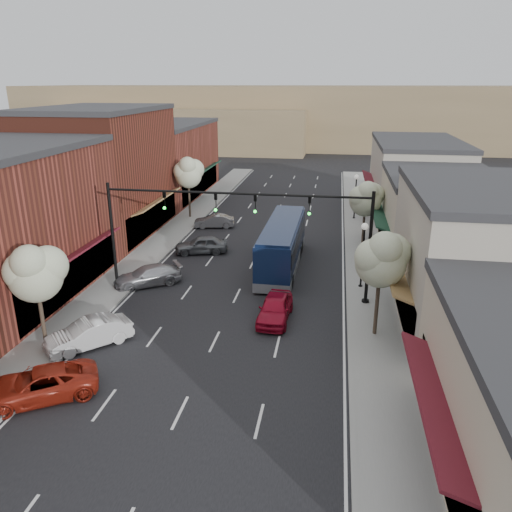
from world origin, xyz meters
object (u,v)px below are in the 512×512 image
at_px(signal_mast_left, 147,222).
at_px(parked_car_b, 89,334).
at_px(tree_left_far, 188,172).
at_px(tree_right_near, 382,258).
at_px(tree_left_near, 35,271).
at_px(lamp_post_far, 356,189).
at_px(parked_car_a, 39,384).
at_px(parked_car_e, 214,221).
at_px(lamp_post_near, 363,245).
at_px(parked_car_d, 201,245).
at_px(red_hatchback, 275,308).
at_px(tree_right_far, 366,198).
at_px(parked_car_c, 148,276).
at_px(coach_bus, 282,244).
at_px(signal_mast_right, 330,230).

distance_m(signal_mast_left, parked_car_b, 8.44).
bearing_deg(tree_left_far, tree_right_near, -52.96).
distance_m(tree_left_near, tree_left_far, 26.00).
xyz_separation_m(signal_mast_left, lamp_post_far, (13.42, 20.00, -1.62)).
xyz_separation_m(parked_car_a, parked_car_e, (1.07, 27.02, -0.06)).
relative_size(lamp_post_near, parked_car_b, 1.03).
bearing_deg(lamp_post_near, parked_car_d, 156.71).
relative_size(tree_left_near, red_hatchback, 1.35).
height_order(tree_right_far, parked_car_c, tree_right_far).
height_order(lamp_post_near, parked_car_a, lamp_post_near).
distance_m(tree_right_far, parked_car_c, 18.61).
relative_size(lamp_post_near, coach_bus, 0.40).
relative_size(signal_mast_left, parked_car_d, 2.00).
bearing_deg(parked_car_d, parked_car_b, -22.65).
bearing_deg(parked_car_b, parked_car_d, 127.72).
relative_size(signal_mast_right, parked_car_d, 2.00).
bearing_deg(tree_left_far, signal_mast_left, -81.65).
distance_m(tree_right_near, tree_left_near, 17.08).
xyz_separation_m(tree_right_near, lamp_post_near, (-0.55, 6.56, -1.45)).
xyz_separation_m(coach_bus, parked_car_d, (-6.62, 2.10, -1.05)).
distance_m(tree_right_near, parked_car_d, 17.74).
xyz_separation_m(tree_left_far, coach_bus, (10.50, -12.30, -2.85)).
height_order(tree_left_near, tree_left_far, tree_left_far).
relative_size(tree_right_near, lamp_post_near, 1.34).
bearing_deg(tree_left_far, parked_car_a, -86.07).
bearing_deg(tree_right_far, signal_mast_left, -139.46).
xyz_separation_m(tree_left_far, parked_car_a, (2.05, -29.90, -3.93)).
height_order(lamp_post_far, parked_car_b, lamp_post_far).
relative_size(lamp_post_near, parked_car_a, 0.92).
bearing_deg(tree_left_near, parked_car_d, 76.18).
bearing_deg(tree_right_near, signal_mast_left, 163.81).
xyz_separation_m(parked_car_b, parked_car_d, (1.83, 15.19, -0.01)).
height_order(tree_left_near, parked_car_d, tree_left_near).
bearing_deg(parked_car_d, tree_left_far, -174.94).
bearing_deg(parked_car_e, coach_bus, 26.13).
xyz_separation_m(lamp_post_near, parked_car_a, (-14.00, -14.45, -2.34)).
relative_size(tree_right_near, tree_left_far, 0.97).
bearing_deg(lamp_post_near, red_hatchback, -132.44).
relative_size(signal_mast_left, tree_right_near, 1.38).
distance_m(signal_mast_left, parked_car_e, 15.60).
bearing_deg(parked_car_e, lamp_post_far, 98.97).
bearing_deg(signal_mast_left, red_hatchback, -19.27).
relative_size(signal_mast_right, tree_right_far, 1.51).
xyz_separation_m(parked_car_c, parked_car_e, (1.07, 14.23, -0.04)).
bearing_deg(red_hatchback, signal_mast_right, 48.94).
height_order(tree_left_far, lamp_post_far, tree_left_far).
distance_m(tree_right_near, parked_car_b, 15.40).
relative_size(lamp_post_far, parked_car_d, 1.08).
xyz_separation_m(parked_car_c, parked_car_d, (1.83, 6.90, 0.05)).
bearing_deg(parked_car_a, tree_left_far, 152.61).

